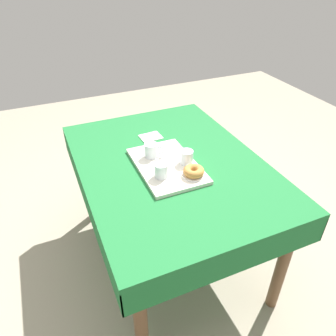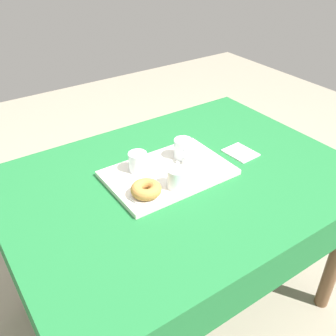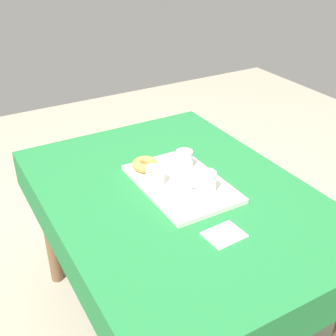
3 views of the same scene
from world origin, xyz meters
The scene contains 9 objects.
ground_plane centered at (0.00, 0.00, 0.00)m, with size 6.00×6.00×0.00m, color gray.
dining_table centered at (0.00, 0.00, 0.65)m, with size 1.34×0.98×0.75m.
serving_tray centered at (-0.03, 0.04, 0.76)m, with size 0.47×0.31×0.02m, color silver.
tea_mug_left centered at (0.07, 0.09, 0.81)m, with size 0.08×0.11×0.08m.
water_glass_near centered at (-0.13, 0.11, 0.81)m, with size 0.07×0.07×0.08m.
water_glass_far centered at (-0.07, -0.06, 0.81)m, with size 0.07×0.07×0.08m.
donut_plate_left centered at (-0.19, -0.05, 0.78)m, with size 0.11×0.11×0.01m, color white.
sugar_donut_left centered at (-0.19, -0.05, 0.80)m, with size 0.11×0.11×0.04m, color #BC7F3D.
paper_napkin centered at (0.31, 0.00, 0.76)m, with size 0.10×0.13×0.01m, color white.
Camera 2 is at (-0.72, -0.96, 1.59)m, focal length 40.60 mm.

